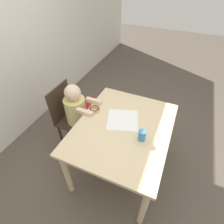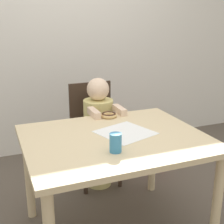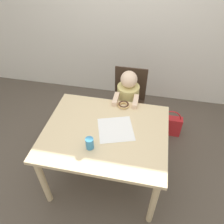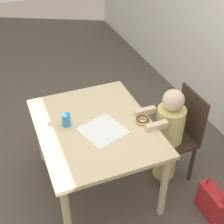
# 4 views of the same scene
# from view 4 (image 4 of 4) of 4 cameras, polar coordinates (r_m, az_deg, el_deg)

# --- Properties ---
(ground_plane) EXTENTS (12.00, 12.00, 0.00)m
(ground_plane) POSITION_cam_4_polar(r_m,az_deg,el_deg) (3.08, -2.73, -12.84)
(ground_plane) COLOR brown
(dining_table) EXTENTS (1.14, 0.93, 0.72)m
(dining_table) POSITION_cam_4_polar(r_m,az_deg,el_deg) (2.63, -3.11, -3.96)
(dining_table) COLOR beige
(dining_table) RESTS_ON ground_plane
(chair) EXTENTS (0.39, 0.36, 0.89)m
(chair) POSITION_cam_4_polar(r_m,az_deg,el_deg) (2.93, 12.00, -4.13)
(chair) COLOR #38281E
(chair) RESTS_ON ground_plane
(child_figure) EXTENTS (0.26, 0.42, 0.97)m
(child_figure) POSITION_cam_4_polar(r_m,az_deg,el_deg) (2.86, 10.21, -4.27)
(child_figure) COLOR #E0D17F
(child_figure) RESTS_ON ground_plane
(donut) EXTENTS (0.12, 0.12, 0.03)m
(donut) POSITION_cam_4_polar(r_m,az_deg,el_deg) (2.60, 5.62, -1.50)
(donut) COLOR #DBB270
(donut) RESTS_ON dining_table
(napkin) EXTENTS (0.40, 0.40, 0.00)m
(napkin) POSITION_cam_4_polar(r_m,az_deg,el_deg) (2.52, -1.64, -3.35)
(napkin) COLOR white
(napkin) RESTS_ON dining_table
(handbag) EXTENTS (0.29, 0.10, 0.39)m
(handbag) POSITION_cam_4_polar(r_m,az_deg,el_deg) (2.87, 17.72, -15.46)
(handbag) COLOR red
(handbag) RESTS_ON ground_plane
(cup) EXTENTS (0.07, 0.07, 0.11)m
(cup) POSITION_cam_4_polar(r_m,az_deg,el_deg) (2.56, -8.35, -1.42)
(cup) COLOR teal
(cup) RESTS_ON dining_table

